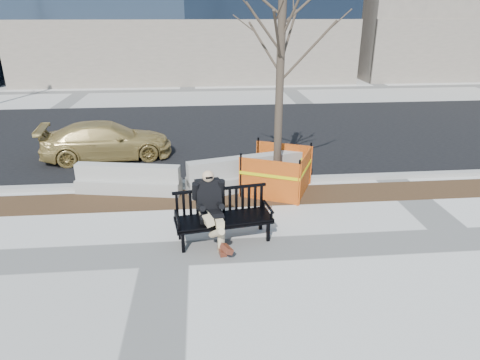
% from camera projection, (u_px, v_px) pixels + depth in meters
% --- Properties ---
extents(ground, '(120.00, 120.00, 0.00)m').
position_uv_depth(ground, '(166.00, 254.00, 8.45)').
color(ground, beige).
rests_on(ground, ground).
extents(mulch_strip, '(40.00, 1.20, 0.02)m').
position_uv_depth(mulch_strip, '(173.00, 199.00, 10.85)').
color(mulch_strip, '#47301C').
rests_on(mulch_strip, ground).
extents(asphalt_street, '(60.00, 10.40, 0.01)m').
position_uv_depth(asphalt_street, '(182.00, 134.00, 16.57)').
color(asphalt_street, black).
rests_on(asphalt_street, ground).
extents(curb, '(60.00, 0.25, 0.12)m').
position_uv_depth(curb, '(175.00, 183.00, 11.70)').
color(curb, '#9E9B93').
rests_on(curb, ground).
extents(bench, '(2.14, 1.06, 1.09)m').
position_uv_depth(bench, '(224.00, 240.00, 8.95)').
color(bench, black).
rests_on(bench, ground).
extents(seated_man, '(0.83, 1.19, 1.54)m').
position_uv_depth(seated_man, '(211.00, 240.00, 8.94)').
color(seated_man, black).
rests_on(seated_man, ground).
extents(tree_fence, '(3.18, 3.18, 6.00)m').
position_uv_depth(tree_fence, '(276.00, 190.00, 11.43)').
color(tree_fence, orange).
rests_on(tree_fence, ground).
extents(sedan, '(4.28, 2.20, 1.19)m').
position_uv_depth(sedan, '(109.00, 158.00, 13.92)').
color(sedan, '#A28846').
rests_on(sedan, ground).
extents(jersey_barrier_left, '(2.82, 1.06, 0.79)m').
position_uv_depth(jersey_barrier_left, '(130.00, 192.00, 11.28)').
color(jersey_barrier_left, '#A4A29A').
rests_on(jersey_barrier_left, ground).
extents(jersey_barrier_right, '(3.27, 1.44, 0.92)m').
position_uv_depth(jersey_barrier_right, '(246.00, 188.00, 11.55)').
color(jersey_barrier_right, '#9A9890').
rests_on(jersey_barrier_right, ground).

